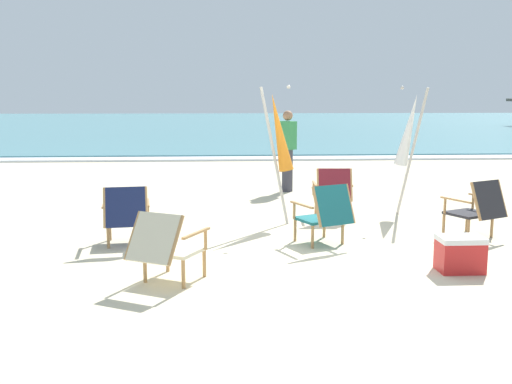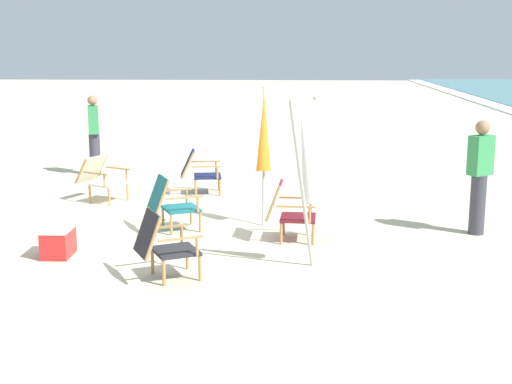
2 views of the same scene
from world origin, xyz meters
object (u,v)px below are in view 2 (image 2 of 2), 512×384
at_px(beach_chair_front_left, 101,177).
at_px(umbrella_furled_orange, 264,134).
at_px(person_near_chairs, 479,176).
at_px(beach_chair_back_right, 198,170).
at_px(beach_chair_front_right, 163,243).
at_px(person_by_waterline, 94,134).
at_px(cooler_box, 58,241).
at_px(beach_chair_back_left, 287,210).
at_px(beach_chair_far_center, 171,202).
at_px(umbrella_furled_white, 306,157).

height_order(beach_chair_front_left, umbrella_furled_orange, umbrella_furled_orange).
relative_size(beach_chair_front_left, person_near_chairs, 0.59).
relative_size(beach_chair_back_right, person_near_chairs, 0.49).
height_order(beach_chair_front_right, person_by_waterline, person_by_waterline).
bearing_deg(cooler_box, beach_chair_back_left, 106.89).
distance_m(beach_chair_back_right, person_near_chairs, 5.02).
bearing_deg(person_by_waterline, beach_chair_far_center, 27.74).
bearing_deg(beach_chair_front_left, beach_chair_front_right, 23.71).
height_order(beach_chair_far_center, person_near_chairs, person_near_chairs).
bearing_deg(umbrella_furled_white, beach_chair_front_left, -136.25).
relative_size(beach_chair_back_left, umbrella_furled_orange, 0.39).
distance_m(beach_chair_front_left, person_near_chairs, 6.23).
bearing_deg(umbrella_furled_orange, beach_chair_far_center, -69.88).
distance_m(beach_chair_back_right, umbrella_furled_white, 4.70).
distance_m(beach_chair_front_right, umbrella_furled_white, 1.95).
bearing_deg(beach_chair_front_right, beach_chair_front_left, -156.29).
distance_m(umbrella_furled_orange, person_near_chairs, 3.14).
bearing_deg(beach_chair_far_center, cooler_box, -43.82).
distance_m(beach_chair_back_right, beach_chair_front_left, 1.74).
bearing_deg(beach_chair_front_right, beach_chair_far_center, -173.21).
distance_m(beach_chair_back_right, person_by_waterline, 2.94).
bearing_deg(beach_chair_back_left, person_near_chairs, 99.12).
xyz_separation_m(beach_chair_back_right, beach_chair_far_center, (2.58, -0.08, 0.00)).
height_order(person_near_chairs, person_by_waterline, same).
distance_m(beach_chair_front_left, person_by_waterline, 2.52).
bearing_deg(beach_chair_far_center, beach_chair_back_left, 76.34).
bearing_deg(beach_chair_far_center, person_near_chairs, 90.33).
distance_m(beach_chair_back_left, cooler_box, 3.07).
bearing_deg(umbrella_furled_white, person_by_waterline, -145.06).
height_order(beach_chair_front_left, person_by_waterline, person_by_waterline).
xyz_separation_m(beach_chair_back_left, person_by_waterline, (-4.71, -3.95, 0.41)).
height_order(beach_chair_front_right, cooler_box, beach_chair_front_right).
bearing_deg(beach_chair_back_left, umbrella_furled_white, 9.80).
relative_size(beach_chair_back_right, cooler_box, 1.63).
relative_size(beach_chair_front_left, umbrella_furled_white, 0.46).
bearing_deg(umbrella_furled_orange, beach_chair_back_left, 21.64).
bearing_deg(beach_chair_front_left, person_by_waterline, -162.82).
bearing_deg(beach_chair_back_right, person_by_waterline, -126.29).
bearing_deg(person_near_chairs, beach_chair_far_center, -89.67).
xyz_separation_m(beach_chair_back_left, person_near_chairs, (-0.43, 2.71, 0.41)).
height_order(umbrella_furled_white, umbrella_furled_orange, umbrella_furled_orange).
bearing_deg(cooler_box, beach_chair_back_right, 161.04).
distance_m(beach_chair_back_right, cooler_box, 4.11).
bearing_deg(beach_chair_far_center, person_by_waterline, -152.26).
relative_size(beach_chair_back_right, umbrella_furled_orange, 0.38).
distance_m(beach_chair_back_right, umbrella_furled_orange, 2.61).
height_order(beach_chair_back_left, beach_chair_front_left, beach_chair_back_left).
distance_m(beach_chair_far_center, umbrella_furled_orange, 1.70).
bearing_deg(cooler_box, person_by_waterline, -169.74).
xyz_separation_m(beach_chair_back_left, beach_chair_front_left, (-2.33, -3.21, -0.01)).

